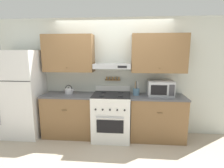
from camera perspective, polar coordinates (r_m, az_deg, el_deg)
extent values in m
plane|color=#B2A38E|center=(3.75, -0.51, -18.74)|extent=(16.00, 16.00, 0.00)
cube|color=silver|center=(3.95, 0.34, 2.41)|extent=(5.20, 0.08, 2.55)
cube|color=brown|center=(3.90, -13.96, 9.69)|extent=(1.07, 0.33, 0.78)
sphere|color=brown|center=(3.75, -14.63, 5.19)|extent=(0.02, 0.02, 0.02)
cube|color=brown|center=(3.75, 15.03, 9.62)|extent=(1.11, 0.33, 0.78)
sphere|color=brown|center=(3.59, 15.30, 4.94)|extent=(0.02, 0.02, 0.02)
cube|color=#ADAFB5|center=(3.70, 0.07, 5.88)|extent=(0.78, 0.37, 0.10)
cube|color=black|center=(3.50, 3.36, 5.60)|extent=(0.19, 0.01, 0.04)
cube|color=brown|center=(3.88, 0.25, 1.33)|extent=(0.34, 0.07, 0.02)
cylinder|color=olive|center=(3.89, -1.75, 1.94)|extent=(0.03, 0.03, 0.06)
cylinder|color=olive|center=(3.88, -0.75, 1.93)|extent=(0.03, 0.03, 0.06)
cylinder|color=olive|center=(3.88, 0.25, 1.92)|extent=(0.03, 0.03, 0.06)
cylinder|color=olive|center=(3.87, 1.25, 1.90)|extent=(0.03, 0.03, 0.06)
cylinder|color=olive|center=(3.87, 2.26, 1.89)|extent=(0.03, 0.03, 0.06)
cube|color=brown|center=(4.02, -13.69, -9.91)|extent=(1.07, 0.58, 0.90)
cube|color=#4C4C51|center=(3.89, -13.98, -3.48)|extent=(1.09, 0.61, 0.03)
cylinder|color=brown|center=(3.68, -15.34, -8.29)|extent=(0.10, 0.01, 0.01)
cube|color=brown|center=(3.88, 14.40, -10.73)|extent=(1.11, 0.58, 0.90)
cube|color=#4C4C51|center=(3.74, 14.73, -4.08)|extent=(1.13, 0.61, 0.03)
cylinder|color=brown|center=(3.52, 15.37, -9.15)|extent=(0.10, 0.01, 0.01)
cube|color=white|center=(3.77, -0.15, -10.54)|extent=(0.77, 0.68, 0.95)
cube|color=black|center=(3.49, -0.67, -13.74)|extent=(0.53, 0.01, 0.27)
cylinder|color=#ADAFB5|center=(3.39, -0.72, -10.97)|extent=(0.54, 0.02, 0.02)
cube|color=black|center=(3.63, -0.16, -3.43)|extent=(0.77, 0.68, 0.01)
cylinder|color=#232326|center=(3.49, -3.44, -3.78)|extent=(0.11, 0.11, 0.02)
cylinder|color=#232326|center=(3.46, 2.68, -3.91)|extent=(0.11, 0.11, 0.02)
cylinder|color=#232326|center=(3.80, -2.73, -2.58)|extent=(0.11, 0.11, 0.02)
cylinder|color=#232326|center=(3.77, 2.88, -2.69)|extent=(0.11, 0.11, 0.02)
cylinder|color=black|center=(3.39, -5.44, -8.29)|extent=(0.03, 0.02, 0.03)
cylinder|color=black|center=(3.37, -3.08, -8.38)|extent=(0.03, 0.02, 0.03)
cylinder|color=black|center=(3.35, -0.70, -8.45)|extent=(0.03, 0.02, 0.03)
cylinder|color=black|center=(3.34, 1.71, -8.52)|extent=(0.03, 0.02, 0.03)
cylinder|color=black|center=(3.34, 4.12, -8.57)|extent=(0.03, 0.02, 0.03)
cube|color=white|center=(3.93, 0.26, -1.40)|extent=(0.77, 0.04, 0.12)
cube|color=white|center=(4.27, -27.18, -2.86)|extent=(0.80, 0.68, 1.86)
cube|color=black|center=(3.92, -30.24, 0.80)|extent=(0.80, 0.01, 0.01)
cylinder|color=#B7B7BC|center=(3.92, -13.93, -2.38)|extent=(0.17, 0.17, 0.10)
ellipsoid|color=#B7B7BC|center=(3.91, -13.96, -1.66)|extent=(0.16, 0.16, 0.06)
sphere|color=black|center=(3.90, -13.98, -1.11)|extent=(0.02, 0.02, 0.02)
cylinder|color=#B7B7BC|center=(3.89, -12.79, -2.20)|extent=(0.11, 0.04, 0.09)
torus|color=black|center=(3.91, -13.97, -1.42)|extent=(0.15, 0.01, 0.15)
cube|color=#ADAFB5|center=(3.77, 15.49, -1.33)|extent=(0.52, 0.37, 0.31)
cube|color=black|center=(3.58, 15.05, -1.94)|extent=(0.31, 0.01, 0.20)
cube|color=#38383D|center=(3.63, 18.96, -1.97)|extent=(0.10, 0.01, 0.22)
cylinder|color=slate|center=(3.71, 7.91, -2.56)|extent=(0.13, 0.13, 0.14)
cylinder|color=olive|center=(3.67, 7.60, -0.38)|extent=(0.01, 0.05, 0.16)
cylinder|color=#28282B|center=(3.69, 8.07, -0.35)|extent=(0.01, 0.04, 0.16)
cylinder|color=#B2B2B7|center=(3.70, 8.37, -0.33)|extent=(0.01, 0.03, 0.16)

